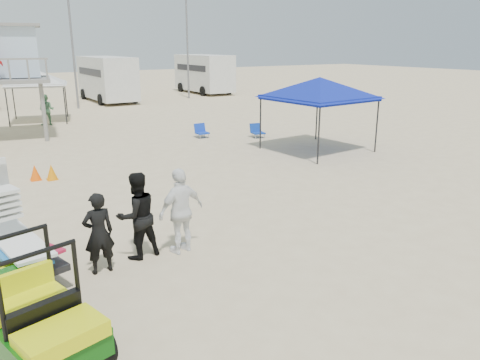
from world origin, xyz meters
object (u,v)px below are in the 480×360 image
lifeguard_tower (7,56)px  canopy_blue (320,81)px  surf_trailer (6,244)px  utility_cart (30,307)px  man_left (99,233)px

lifeguard_tower → canopy_blue: size_ratio=1.33×
surf_trailer → canopy_blue: 13.40m
utility_cart → surf_trailer: 2.33m
surf_trailer → man_left: size_ratio=1.59×
surf_trailer → lifeguard_tower: size_ratio=0.51×
utility_cart → lifeguard_tower: size_ratio=0.49×
utility_cart → canopy_blue: (12.07, 7.84, 1.99)m
canopy_blue → surf_trailer: bearing=-155.5°
man_left → canopy_blue: canopy_blue is taller
utility_cart → canopy_blue: canopy_blue is taller
surf_trailer → lifeguard_tower: 15.25m
utility_cart → man_left: size_ratio=1.54×
surf_trailer → canopy_blue: bearing=24.5°
utility_cart → man_left: (1.52, 2.03, 0.00)m
utility_cart → surf_trailer: bearing=90.0°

